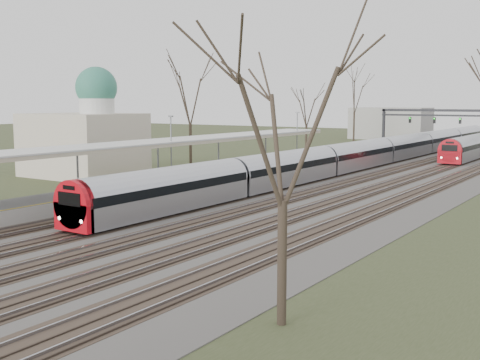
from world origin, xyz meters
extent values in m
cube|color=#474442|center=(0.00, 55.00, 0.05)|extent=(24.00, 160.00, 0.10)
cube|color=#4C3828|center=(-6.00, 55.00, 0.09)|extent=(2.60, 160.00, 0.06)
cube|color=gray|center=(-6.72, 55.00, 0.16)|extent=(0.07, 160.00, 0.12)
cube|color=gray|center=(-5.28, 55.00, 0.16)|extent=(0.07, 160.00, 0.12)
cube|color=#4C3828|center=(-2.50, 55.00, 0.09)|extent=(2.60, 160.00, 0.06)
cube|color=gray|center=(-3.22, 55.00, 0.16)|extent=(0.07, 160.00, 0.12)
cube|color=gray|center=(-1.78, 55.00, 0.16)|extent=(0.07, 160.00, 0.12)
cube|color=#4C3828|center=(1.00, 55.00, 0.09)|extent=(2.60, 160.00, 0.06)
cube|color=gray|center=(0.28, 55.00, 0.16)|extent=(0.07, 160.00, 0.12)
cube|color=gray|center=(1.72, 55.00, 0.16)|extent=(0.07, 160.00, 0.12)
cube|color=#4C3828|center=(4.50, 55.00, 0.09)|extent=(2.60, 160.00, 0.06)
cube|color=gray|center=(3.78, 55.00, 0.16)|extent=(0.07, 160.00, 0.12)
cube|color=gray|center=(5.22, 55.00, 0.16)|extent=(0.07, 160.00, 0.12)
cube|color=#4C3828|center=(8.00, 55.00, 0.09)|extent=(2.60, 160.00, 0.06)
cube|color=gray|center=(7.28, 55.00, 0.16)|extent=(0.07, 160.00, 0.12)
cube|color=gray|center=(8.72, 55.00, 0.16)|extent=(0.07, 160.00, 0.12)
cube|color=#9E9B93|center=(-9.05, 37.50, 0.50)|extent=(3.50, 69.00, 1.00)
cylinder|color=slate|center=(-9.05, 26.00, 2.50)|extent=(0.14, 0.14, 3.00)
cylinder|color=slate|center=(-9.05, 34.00, 2.50)|extent=(0.14, 0.14, 3.00)
cylinder|color=slate|center=(-9.05, 42.00, 2.50)|extent=(0.14, 0.14, 3.00)
cylinder|color=slate|center=(-9.05, 50.00, 2.50)|extent=(0.14, 0.14, 3.00)
cube|color=silver|center=(-9.05, 33.00, 4.05)|extent=(4.10, 50.00, 0.12)
cube|color=beige|center=(-9.05, 33.00, 3.88)|extent=(4.10, 50.00, 0.25)
cube|color=beige|center=(-22.00, 38.00, 3.00)|extent=(10.00, 8.00, 6.00)
cylinder|color=silver|center=(-20.00, 38.00, 7.20)|extent=(3.20, 3.20, 2.50)
sphere|color=#2F7768|center=(-20.00, 38.00, 8.40)|extent=(3.80, 3.80, 3.80)
cube|color=black|center=(-10.00, 85.00, 3.00)|extent=(0.35, 0.35, 6.00)
cube|color=black|center=(0.25, 85.00, 5.90)|extent=(21.00, 0.35, 0.35)
cube|color=black|center=(0.25, 85.00, 5.20)|extent=(21.00, 0.25, 0.25)
cube|color=black|center=(-6.00, 84.80, 4.50)|extent=(0.32, 0.22, 0.85)
sphere|color=#0CFF19|center=(-6.00, 84.66, 4.75)|extent=(0.16, 0.16, 0.16)
cube|color=black|center=(-2.50, 84.80, 4.50)|extent=(0.32, 0.22, 0.85)
sphere|color=#0CFF19|center=(-2.50, 84.66, 4.75)|extent=(0.16, 0.16, 0.16)
cube|color=black|center=(1.00, 84.80, 4.50)|extent=(0.32, 0.22, 0.85)
sphere|color=#0CFF19|center=(1.00, 84.66, 4.75)|extent=(0.16, 0.16, 0.16)
cylinder|color=#2D231C|center=(-17.00, 48.00, 2.48)|extent=(0.30, 0.30, 4.95)
cylinder|color=#2D231C|center=(13.00, 15.00, 2.02)|extent=(0.30, 0.30, 4.05)
cube|color=#A1A3AB|center=(-2.50, 64.86, 1.10)|extent=(2.55, 90.00, 1.60)
cylinder|color=#A1A3AB|center=(-2.50, 64.86, 1.75)|extent=(2.60, 89.70, 2.60)
cube|color=black|center=(-2.50, 64.86, 1.85)|extent=(2.62, 89.40, 0.55)
cube|color=red|center=(-2.50, 19.96, 1.05)|extent=(2.55, 0.50, 1.50)
cylinder|color=red|center=(-2.50, 20.01, 1.75)|extent=(2.60, 0.60, 2.60)
cube|color=black|center=(-2.50, 19.74, 2.05)|extent=(1.70, 0.12, 0.70)
sphere|color=white|center=(-3.35, 19.76, 0.95)|extent=(0.22, 0.22, 0.22)
sphere|color=white|center=(-1.65, 19.76, 0.95)|extent=(0.22, 0.22, 0.22)
cube|color=black|center=(-2.50, 64.86, 0.17)|extent=(1.80, 89.00, 0.35)
cube|color=red|center=(4.50, 66.82, 1.05)|extent=(2.55, 0.50, 1.50)
cylinder|color=red|center=(4.50, 66.87, 1.75)|extent=(2.60, 0.60, 2.60)
cube|color=black|center=(4.50, 66.60, 2.05)|extent=(1.70, 0.12, 0.70)
sphere|color=white|center=(3.65, 66.62, 0.95)|extent=(0.22, 0.22, 0.22)
sphere|color=white|center=(5.35, 66.62, 0.95)|extent=(0.22, 0.22, 0.22)
camera|label=1|loc=(22.16, -0.98, 7.08)|focal=45.00mm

